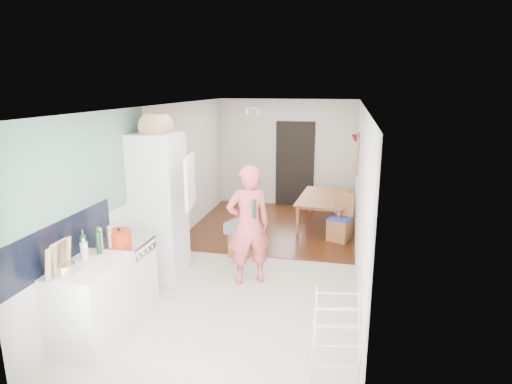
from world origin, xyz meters
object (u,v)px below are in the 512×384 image
at_px(person, 248,214).
at_px(drying_rack, 337,341).
at_px(dining_chair, 340,218).
at_px(dining_table, 325,213).
at_px(stool, 241,244).

distance_m(person, drying_rack, 2.42).
height_order(dining_chair, drying_rack, dining_chair).
xyz_separation_m(dining_chair, drying_rack, (0.06, -3.95, -0.00)).
relative_size(dining_table, dining_chair, 1.64).
xyz_separation_m(person, dining_table, (0.93, 2.92, -0.78)).
bearing_deg(person, stool, -96.99).
distance_m(stool, drying_rack, 3.31).
distance_m(dining_table, stool, 2.37).
distance_m(dining_table, dining_chair, 0.98).
bearing_deg(stool, dining_chair, 34.37).
height_order(dining_chair, stool, dining_chair).
height_order(stool, drying_rack, drying_rack).
relative_size(dining_chair, stool, 2.07).
height_order(person, stool, person).
bearing_deg(person, drying_rack, 96.78).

